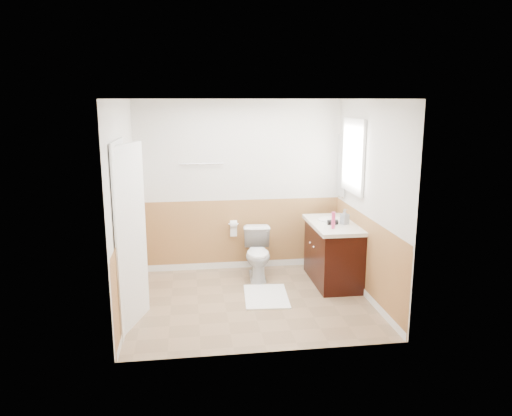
{
  "coord_description": "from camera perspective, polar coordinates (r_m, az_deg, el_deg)",
  "views": [
    {
      "loc": [
        -0.74,
        -5.77,
        2.49
      ],
      "look_at": [
        0.1,
        0.25,
        1.15
      ],
      "focal_mm": 34.44,
      "sensor_mm": 36.0,
      "label": 1
    }
  ],
  "objects": [
    {
      "name": "wainscot_left",
      "position": [
        6.15,
        -14.6,
        -6.87
      ],
      "size": [
        0.0,
        2.6,
        2.6
      ],
      "primitive_type": "plane",
      "rotation": [
        1.57,
        0.0,
        1.57
      ],
      "color": "#B58048",
      "rests_on": "floor"
    },
    {
      "name": "vanity_knob_left",
      "position": [
        6.69,
        6.74,
        -4.51
      ],
      "size": [
        0.03,
        0.03,
        0.03
      ],
      "primitive_type": "sphere",
      "color": "silver",
      "rests_on": "vanity_cabinet"
    },
    {
      "name": "floor",
      "position": [
        6.32,
        -0.6,
        -10.75
      ],
      "size": [
        3.0,
        3.0,
        0.0
      ],
      "primitive_type": "plane",
      "color": "#8C7051",
      "rests_on": "ground"
    },
    {
      "name": "hair_dryer_body",
      "position": [
        6.67,
        8.89,
        -1.64
      ],
      "size": [
        0.14,
        0.07,
        0.07
      ],
      "primitive_type": "cylinder",
      "rotation": [
        0.0,
        1.57,
        0.0
      ],
      "color": "black",
      "rests_on": "countertop"
    },
    {
      "name": "wall_back",
      "position": [
        7.21,
        -1.94,
        2.53
      ],
      "size": [
        3.0,
        0.0,
        3.0
      ],
      "primitive_type": "plane",
      "rotation": [
        1.57,
        0.0,
        0.0
      ],
      "color": "silver",
      "rests_on": "floor"
    },
    {
      "name": "lotion_bottle",
      "position": [
        6.46,
        8.97,
        -1.42
      ],
      "size": [
        0.05,
        0.05,
        0.22
      ],
      "primitive_type": "cylinder",
      "color": "#C83366",
      "rests_on": "countertop"
    },
    {
      "name": "faucet",
      "position": [
        6.96,
        10.13,
        -0.8
      ],
      "size": [
        0.02,
        0.02,
        0.14
      ],
      "primitive_type": "cylinder",
      "color": "silver",
      "rests_on": "countertop"
    },
    {
      "name": "wall_front",
      "position": [
        4.69,
        1.4,
        -2.88
      ],
      "size": [
        3.0,
        0.0,
        3.0
      ],
      "primitive_type": "plane",
      "rotation": [
        -1.57,
        0.0,
        0.0
      ],
      "color": "silver",
      "rests_on": "floor"
    },
    {
      "name": "wainscot_back",
      "position": [
        7.37,
        -1.89,
        -3.24
      ],
      "size": [
        3.0,
        0.0,
        3.0
      ],
      "primitive_type": "plane",
      "rotation": [
        1.57,
        0.0,
        0.0
      ],
      "color": "#B58048",
      "rests_on": "floor"
    },
    {
      "name": "mirror_panel",
      "position": [
        7.28,
        9.89,
        4.83
      ],
      "size": [
        0.02,
        0.35,
        0.9
      ],
      "primitive_type": "cube",
      "color": "silver",
      "rests_on": "wall_right"
    },
    {
      "name": "window_frame",
      "position": [
        6.77,
        11.23,
        5.93
      ],
      "size": [
        0.04,
        0.8,
        1.0
      ],
      "primitive_type": "cube",
      "color": "white",
      "rests_on": "wall_right"
    },
    {
      "name": "toilet",
      "position": [
        7.01,
        0.23,
        -5.34
      ],
      "size": [
        0.44,
        0.71,
        0.7
      ],
      "primitive_type": "imported",
      "rotation": [
        0.0,
        0.0,
        -0.07
      ],
      "color": "white",
      "rests_on": "floor"
    },
    {
      "name": "sink_basin",
      "position": [
        6.92,
        8.69,
        -1.34
      ],
      "size": [
        0.36,
        0.36,
        0.02
      ],
      "primitive_type": "cylinder",
      "color": "white",
      "rests_on": "countertop"
    },
    {
      "name": "countertop",
      "position": [
        6.78,
        8.96,
        -1.92
      ],
      "size": [
        0.6,
        1.15,
        0.05
      ],
      "primitive_type": "cube",
      "color": "silver",
      "rests_on": "vanity_cabinet"
    },
    {
      "name": "door_frame",
      "position": [
        5.56,
        -15.29,
        -3.23
      ],
      "size": [
        0.02,
        0.92,
        2.1
      ],
      "primitive_type": "cube",
      "color": "white",
      "rests_on": "wall_left"
    },
    {
      "name": "towel_bar",
      "position": [
        7.07,
        -6.37,
        5.13
      ],
      "size": [
        0.62,
        0.02,
        0.02
      ],
      "primitive_type": "cylinder",
      "rotation": [
        0.0,
        1.57,
        0.0
      ],
      "color": "silver",
      "rests_on": "wall_back"
    },
    {
      "name": "wall_left",
      "position": [
        5.95,
        -15.11,
        -0.03
      ],
      "size": [
        0.0,
        3.0,
        3.0
      ],
      "primitive_type": "plane",
      "rotation": [
        1.57,
        0.0,
        1.57
      ],
      "color": "silver",
      "rests_on": "floor"
    },
    {
      "name": "tp_roll",
      "position": [
        7.25,
        -2.63,
        -1.87
      ],
      "size": [
        0.1,
        0.11,
        0.11
      ],
      "primitive_type": "cylinder",
      "rotation": [
        0.0,
        1.57,
        0.0
      ],
      "color": "white",
      "rests_on": "tp_holder_bar"
    },
    {
      "name": "hair_dryer_handle",
      "position": [
        6.7,
        8.54,
        -1.83
      ],
      "size": [
        0.03,
        0.03,
        0.07
      ],
      "primitive_type": "cylinder",
      "color": "black",
      "rests_on": "countertop"
    },
    {
      "name": "wainscot_right",
      "position": [
        6.49,
        12.6,
        -5.72
      ],
      "size": [
        0.0,
        2.6,
        2.6
      ],
      "primitive_type": "plane",
      "rotation": [
        1.57,
        0.0,
        -1.57
      ],
      "color": "#B58048",
      "rests_on": "floor"
    },
    {
      "name": "bath_mat",
      "position": [
        6.44,
        1.18,
        -10.22
      ],
      "size": [
        0.61,
        0.84,
        0.02
      ],
      "primitive_type": "cube",
      "rotation": [
        0.0,
        0.0,
        -0.07
      ],
      "color": "white",
      "rests_on": "floor"
    },
    {
      "name": "wainscot_front",
      "position": [
        4.96,
        1.33,
        -11.24
      ],
      "size": [
        3.0,
        0.0,
        3.0
      ],
      "primitive_type": "plane",
      "rotation": [
        -1.57,
        0.0,
        0.0
      ],
      "color": "#B58048",
      "rests_on": "floor"
    },
    {
      "name": "vanity_knob_right",
      "position": [
        6.87,
        6.32,
        -4.03
      ],
      "size": [
        0.03,
        0.03,
        0.03
      ],
      "primitive_type": "sphere",
      "color": "silver",
      "rests_on": "vanity_cabinet"
    },
    {
      "name": "door",
      "position": [
        5.56,
        -14.51,
        -3.31
      ],
      "size": [
        0.29,
        0.78,
        2.04
      ],
      "primitive_type": "cube",
      "rotation": [
        0.0,
        0.0,
        -0.31
      ],
      "color": "white",
      "rests_on": "wall_left"
    },
    {
      "name": "soap_dispenser",
      "position": [
        6.71,
        10.27,
        -0.99
      ],
      "size": [
        0.12,
        0.12,
        0.21
      ],
      "primitive_type": "imported",
      "rotation": [
        0.0,
        0.0,
        0.41
      ],
      "color": "#8C939E",
      "rests_on": "countertop"
    },
    {
      "name": "wall_right",
      "position": [
        6.31,
        13.02,
        0.78
      ],
      "size": [
        0.0,
        3.0,
        3.0
      ],
      "primitive_type": "plane",
      "rotation": [
        1.57,
        0.0,
        -1.57
      ],
      "color": "silver",
      "rests_on": "floor"
    },
    {
      "name": "window_glass",
      "position": [
        6.77,
        11.35,
        5.93
      ],
      "size": [
        0.01,
        0.7,
        0.9
      ],
      "primitive_type": "cube",
      "color": "white",
      "rests_on": "wall_right"
    },
    {
      "name": "tp_sheet",
      "position": [
        7.28,
        -2.63,
        -2.71
      ],
      "size": [
        0.1,
        0.01,
        0.16
      ],
      "primitive_type": "cube",
      "color": "white",
      "rests_on": "tp_roll"
    },
    {
      "name": "vanity_cabinet",
      "position": [
        6.9,
        8.92,
        -5.34
      ],
      "size": [
        0.55,
        1.1,
        0.8
      ],
      "primitive_type": "cube",
      "color": "black",
      "rests_on": "floor"
    },
    {
      "name": "tp_holder_bar",
      "position": [
        7.25,
        -2.63,
        -1.87
      ],
      "size": [
        0.14,
        0.02,
        0.02
      ],
      "primitive_type": "cylinder",
      "rotation": [
        0.0,
        1.57,
        0.0
      ],
      "color": "silver",
      "rests_on": "wall_back"
    },
    {
      "name": "ceiling",
      "position": [
        5.81,
        -0.65,
        12.54
      ],
      "size": [
        3.0,
        3.0,
        0.0
      ],
      "primitive_type": "plane",
      "rotation": [
        3.14,
        0.0,
        0.0
      ],
      "color": "white",
      "rests_on": "floor"
    },
    {
      "name": "door_knob",
      "position": [
        5.88,
        -13.54,
        -3.09
      ],
      "size": [
        0.06,
        0.06,
        0.06
      ],
      "primitive_type": "sphere",
      "color": "silver",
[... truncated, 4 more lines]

